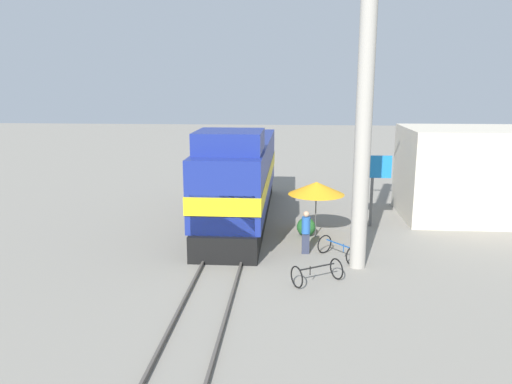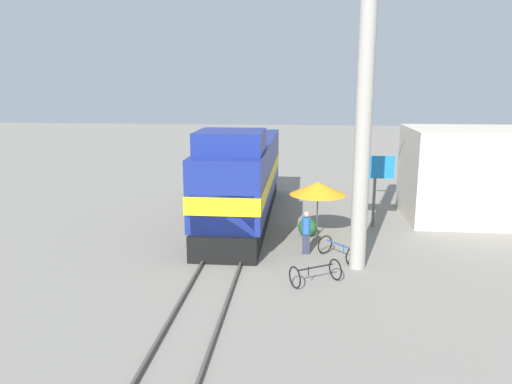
# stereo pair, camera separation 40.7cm
# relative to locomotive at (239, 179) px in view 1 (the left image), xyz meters

# --- Properties ---
(ground_plane) EXTENTS (120.00, 120.00, 0.00)m
(ground_plane) POSITION_rel_locomotive_xyz_m (0.00, -3.68, -2.08)
(ground_plane) COLOR gray
(rail_near) EXTENTS (0.08, 37.86, 0.15)m
(rail_near) POSITION_rel_locomotive_xyz_m (-0.72, -3.68, -2.00)
(rail_near) COLOR #4C4742
(rail_near) RESTS_ON ground_plane
(rail_far) EXTENTS (0.08, 37.86, 0.15)m
(rail_far) POSITION_rel_locomotive_xyz_m (0.72, -3.68, -2.00)
(rail_far) COLOR #4C4742
(rail_far) RESTS_ON ground_plane
(locomotive) EXTENTS (2.90, 13.08, 4.78)m
(locomotive) POSITION_rel_locomotive_xyz_m (0.00, 0.00, 0.00)
(locomotive) COLOR black
(locomotive) RESTS_ON ground_plane
(utility_pole) EXTENTS (1.80, 0.59, 11.43)m
(utility_pole) POSITION_rel_locomotive_xyz_m (5.02, -5.93, 3.66)
(utility_pole) COLOR #9E998E
(utility_pole) RESTS_ON ground_plane
(vendor_umbrella) EXTENTS (2.45, 2.45, 2.46)m
(vendor_umbrella) POSITION_rel_locomotive_xyz_m (3.62, -2.29, 0.11)
(vendor_umbrella) COLOR #4C4C4C
(vendor_umbrella) RESTS_ON ground_plane
(billboard_sign) EXTENTS (1.71, 0.12, 3.38)m
(billboard_sign) POSITION_rel_locomotive_xyz_m (6.30, -0.46, 0.46)
(billboard_sign) COLOR #595959
(billboard_sign) RESTS_ON ground_plane
(shrub_cluster) EXTENTS (0.83, 0.83, 0.83)m
(shrub_cluster) POSITION_rel_locomotive_xyz_m (3.21, -2.28, -1.66)
(shrub_cluster) COLOR #236028
(shrub_cluster) RESTS_ON ground_plane
(person_bystander) EXTENTS (0.34, 0.34, 1.75)m
(person_bystander) POSITION_rel_locomotive_xyz_m (3.14, -4.60, -1.13)
(person_bystander) COLOR #2D3347
(person_bystander) RESTS_ON ground_plane
(bicycle) EXTENTS (1.60, 1.71, 0.75)m
(bicycle) POSITION_rel_locomotive_xyz_m (4.39, -5.11, -1.69)
(bicycle) COLOR black
(bicycle) RESTS_ON ground_plane
(bicycle_spare) EXTENTS (1.81, 1.51, 0.75)m
(bicycle_spare) POSITION_rel_locomotive_xyz_m (3.46, -7.62, -1.69)
(bicycle_spare) COLOR black
(bicycle_spare) RESTS_ON ground_plane
(building_block_distant) EXTENTS (8.49, 4.97, 4.50)m
(building_block_distant) POSITION_rel_locomotive_xyz_m (12.36, 1.50, 0.17)
(building_block_distant) COLOR beige
(building_block_distant) RESTS_ON ground_plane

